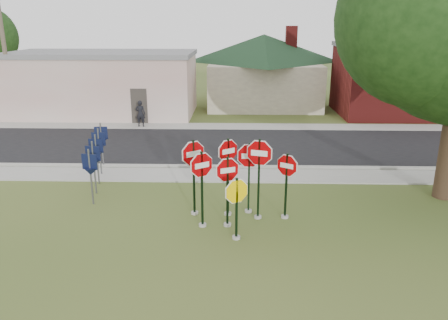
{
  "coord_description": "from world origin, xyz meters",
  "views": [
    {
      "loc": [
        -0.04,
        -11.45,
        6.09
      ],
      "look_at": [
        -0.41,
        2.0,
        1.81
      ],
      "focal_mm": 35.0,
      "sensor_mm": 36.0,
      "label": 1
    }
  ],
  "objects_px": {
    "utility_pole_near": "(3,41)",
    "stop_sign_yellow": "(237,202)",
    "stop_sign_center": "(227,183)",
    "stop_sign_left": "(202,179)",
    "pedestrian": "(140,114)"
  },
  "relations": [
    {
      "from": "stop_sign_center",
      "to": "pedestrian",
      "type": "distance_m",
      "value": 14.25
    },
    {
      "from": "utility_pole_near",
      "to": "stop_sign_yellow",
      "type": "bearing_deg",
      "value": -47.21
    },
    {
      "from": "stop_sign_yellow",
      "to": "stop_sign_left",
      "type": "xyz_separation_m",
      "value": [
        -1.05,
        0.79,
        0.41
      ]
    },
    {
      "from": "stop_sign_center",
      "to": "pedestrian",
      "type": "relative_size",
      "value": 1.49
    },
    {
      "from": "stop_sign_center",
      "to": "utility_pole_near",
      "type": "xyz_separation_m",
      "value": [
        -13.72,
        14.28,
        3.54
      ]
    },
    {
      "from": "stop_sign_center",
      "to": "stop_sign_left",
      "type": "distance_m",
      "value": 0.79
    },
    {
      "from": "stop_sign_center",
      "to": "stop_sign_yellow",
      "type": "distance_m",
      "value": 0.93
    },
    {
      "from": "stop_sign_center",
      "to": "stop_sign_yellow",
      "type": "height_order",
      "value": "stop_sign_center"
    },
    {
      "from": "stop_sign_left",
      "to": "stop_sign_yellow",
      "type": "bearing_deg",
      "value": -37.03
    },
    {
      "from": "stop_sign_yellow",
      "to": "utility_pole_near",
      "type": "bearing_deg",
      "value": 132.79
    },
    {
      "from": "stop_sign_yellow",
      "to": "pedestrian",
      "type": "distance_m",
      "value": 15.13
    },
    {
      "from": "stop_sign_center",
      "to": "utility_pole_near",
      "type": "distance_m",
      "value": 20.11
    },
    {
      "from": "stop_sign_yellow",
      "to": "stop_sign_left",
      "type": "relative_size",
      "value": 0.79
    },
    {
      "from": "stop_sign_center",
      "to": "stop_sign_left",
      "type": "xyz_separation_m",
      "value": [
        -0.77,
        -0.05,
        0.14
      ]
    },
    {
      "from": "stop_sign_center",
      "to": "utility_pole_near",
      "type": "bearing_deg",
      "value": 133.86
    }
  ]
}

